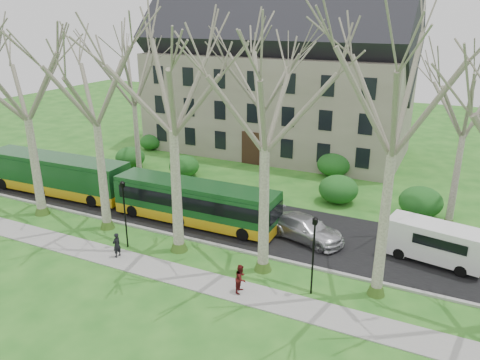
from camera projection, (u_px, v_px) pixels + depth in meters
name	position (u px, v px, depth m)	size (l,w,h in m)	color
ground	(219.00, 260.00, 27.84)	(120.00, 120.00, 0.00)	#23641C
sidewalk	(198.00, 280.00, 25.71)	(70.00, 2.00, 0.06)	gray
road	(257.00, 224.00, 32.49)	(80.00, 8.00, 0.06)	black
curb	(231.00, 248.00, 29.09)	(80.00, 0.25, 0.14)	#A5A39E
building	(277.00, 73.00, 47.93)	(26.50, 12.20, 16.00)	gray
tree_row_verge	(220.00, 146.00, 25.74)	(49.00, 7.00, 14.00)	gray
tree_row_far	(271.00, 122.00, 35.69)	(33.00, 7.00, 12.00)	gray
lamp_row	(210.00, 228.00, 26.13)	(36.22, 0.22, 4.30)	black
hedges	(247.00, 168.00, 41.28)	(30.60, 8.60, 2.00)	#17501D
bus_lead	(57.00, 174.00, 37.59)	(12.71, 2.65, 3.18)	#13451B
bus_follow	(195.00, 202.00, 32.27)	(11.93, 2.49, 2.98)	#13451B
sedan	(305.00, 228.00, 30.07)	(2.14, 5.26, 1.53)	#B5B5BA
van_a	(435.00, 243.00, 27.23)	(5.35, 1.95, 2.33)	white
pedestrian_a	(117.00, 245.00, 27.88)	(0.56, 0.37, 1.54)	black
pedestrian_b	(241.00, 278.00, 24.34)	(0.76, 0.59, 1.57)	#531313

